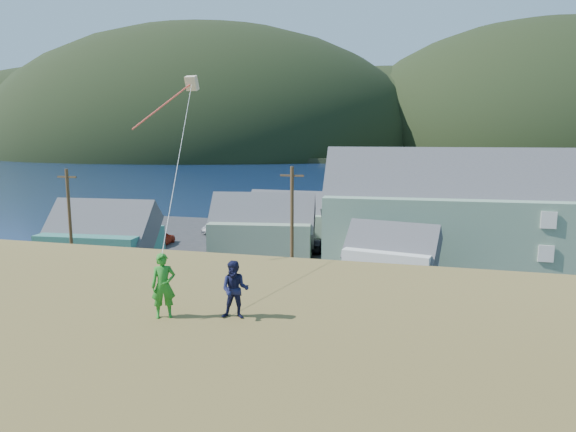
# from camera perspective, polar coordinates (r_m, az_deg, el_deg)

# --- Properties ---
(ground) EXTENTS (900.00, 900.00, 0.00)m
(ground) POSITION_cam_1_polar(r_m,az_deg,el_deg) (33.66, 5.16, -11.58)
(ground) COLOR #0A1638
(ground) RESTS_ON ground
(grass_strip) EXTENTS (110.00, 8.00, 0.10)m
(grass_strip) POSITION_cam_1_polar(r_m,az_deg,el_deg) (31.80, 4.56, -12.74)
(grass_strip) COLOR #4C3D19
(grass_strip) RESTS_ON ground
(waterfront_lot) EXTENTS (72.00, 36.00, 0.12)m
(waterfront_lot) POSITION_cam_1_polar(r_m,az_deg,el_deg) (49.77, 8.38, -4.69)
(waterfront_lot) COLOR #28282B
(waterfront_lot) RESTS_ON ground
(wharf) EXTENTS (26.00, 14.00, 0.90)m
(wharf) POSITION_cam_1_polar(r_m,az_deg,el_deg) (72.83, 5.67, 0.08)
(wharf) COLOR gray
(wharf) RESTS_ON ground
(far_shore) EXTENTS (900.00, 320.00, 2.00)m
(far_shore) POSITION_cam_1_polar(r_m,az_deg,el_deg) (361.28, 13.85, 7.18)
(far_shore) COLOR black
(far_shore) RESTS_ON ground
(far_hills) EXTENTS (760.00, 265.00, 143.00)m
(far_hills) POSITION_cam_1_polar(r_m,az_deg,el_deg) (312.12, 20.30, 6.79)
(far_hills) COLOR black
(far_hills) RESTS_ON ground
(lodge) EXTENTS (36.85, 12.27, 12.77)m
(lodge) POSITION_cam_1_polar(r_m,az_deg,el_deg) (51.62, 24.70, 0.54)
(lodge) COLOR gray
(lodge) RESTS_ON waterfront_lot
(shed_teal) EXTENTS (9.88, 7.36, 7.43)m
(shed_teal) POSITION_cam_1_polar(r_m,az_deg,el_deg) (48.16, -19.97, -2.33)
(shed_teal) COLOR #296054
(shed_teal) RESTS_ON waterfront_lot
(shed_palegreen_near) EXTENTS (10.98, 7.84, 7.39)m
(shed_palegreen_near) POSITION_cam_1_polar(r_m,az_deg,el_deg) (50.29, -2.84, -1.29)
(shed_palegreen_near) COLOR gray
(shed_palegreen_near) RESTS_ON waterfront_lot
(shed_white) EXTENTS (8.08, 6.13, 5.80)m
(shed_white) POSITION_cam_1_polar(r_m,az_deg,el_deg) (42.20, 11.43, -4.24)
(shed_white) COLOR silver
(shed_white) RESTS_ON waterfront_lot
(shed_palegreen_far) EXTENTS (9.83, 5.71, 6.54)m
(shed_palegreen_far) POSITION_cam_1_polar(r_m,az_deg,el_deg) (58.56, 0.28, -0.05)
(shed_palegreen_far) COLOR slate
(shed_palegreen_far) RESTS_ON waterfront_lot
(utility_poles) EXTENTS (35.41, 0.24, 9.64)m
(utility_poles) POSITION_cam_1_polar(r_m,az_deg,el_deg) (34.30, 0.74, -2.82)
(utility_poles) COLOR #47331E
(utility_poles) RESTS_ON waterfront_lot
(parked_cars) EXTENTS (26.83, 13.22, 1.50)m
(parked_cars) POSITION_cam_1_polar(r_m,az_deg,el_deg) (54.17, 1.80, -2.64)
(parked_cars) COLOR black
(parked_cars) RESTS_ON waterfront_lot
(kite_flyer_green) EXTENTS (0.73, 0.65, 1.68)m
(kite_flyer_green) POSITION_cam_1_polar(r_m,az_deg,el_deg) (13.64, -13.68, -7.54)
(kite_flyer_green) COLOR #227C22
(kite_flyer_green) RESTS_ON hillside
(kite_flyer_navy) EXTENTS (0.82, 0.68, 1.51)m
(kite_flyer_navy) POSITION_cam_1_polar(r_m,az_deg,el_deg) (13.29, -5.91, -8.15)
(kite_flyer_navy) COLOR #16193D
(kite_flyer_navy) RESTS_ON hillside
(kite_rig) EXTENTS (1.93, 4.04, 9.45)m
(kite_rig) POSITION_cam_1_polar(r_m,az_deg,el_deg) (20.86, -11.14, 13.75)
(kite_rig) COLOR beige
(kite_rig) RESTS_ON ground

